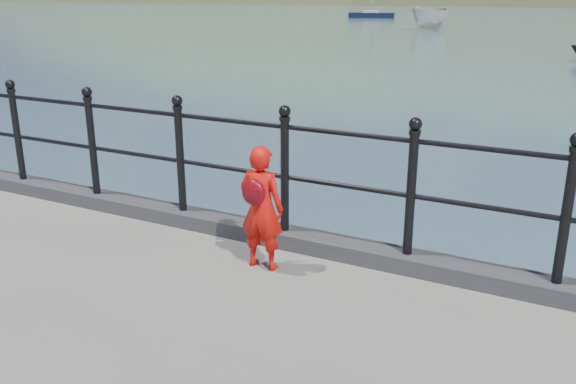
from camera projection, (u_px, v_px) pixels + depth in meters
The scene contains 6 objects.
ground at pixel (242, 314), 6.56m from camera, with size 600.00×600.00×0.00m, color #2D4251.
kerb at pixel (232, 226), 6.10m from camera, with size 60.00×0.30×0.15m, color #28282B.
railing at pixel (230, 154), 5.87m from camera, with size 18.11×0.11×1.20m.
child at pixel (261, 207), 5.20m from camera, with size 0.41×0.33×1.10m.
launch_white at pixel (430, 18), 55.75m from camera, with size 2.07×5.51×2.13m, color beige.
sailboat_left at pixel (372, 15), 81.59m from camera, with size 6.28×3.27×8.54m.
Camera 1 is at (3.14, -4.93, 3.30)m, focal length 38.00 mm.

